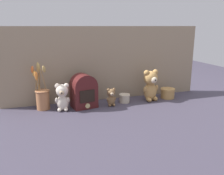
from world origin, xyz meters
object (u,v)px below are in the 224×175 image
(flower_vase, at_px, (42,96))
(vintage_radio, at_px, (84,91))
(decorative_tin_tall, at_px, (168,93))
(decorative_tin_short, at_px, (124,98))
(teddy_bear_small, at_px, (111,97))
(teddy_bear_medium, at_px, (62,96))
(teddy_bear_large, at_px, (151,85))

(flower_vase, xyz_separation_m, vintage_radio, (0.28, -0.04, 0.02))
(flower_vase, bearing_deg, decorative_tin_tall, -2.02)
(decorative_tin_short, bearing_deg, vintage_radio, -177.89)
(teddy_bear_small, distance_m, vintage_radio, 0.20)
(teddy_bear_small, bearing_deg, teddy_bear_medium, 178.46)
(teddy_bear_large, xyz_separation_m, teddy_bear_medium, (-0.67, -0.02, -0.03))
(teddy_bear_medium, xyz_separation_m, decorative_tin_tall, (0.84, 0.03, -0.06))
(teddy_bear_small, relative_size, decorative_tin_tall, 1.17)
(decorative_tin_tall, relative_size, decorative_tin_short, 1.37)
(teddy_bear_medium, height_order, decorative_tin_tall, teddy_bear_medium)
(teddy_bear_large, xyz_separation_m, flower_vase, (-0.80, 0.05, -0.03))
(teddy_bear_large, bearing_deg, vintage_radio, 179.51)
(vintage_radio, bearing_deg, decorative_tin_tall, 0.86)
(teddy_bear_small, xyz_separation_m, decorative_tin_tall, (0.49, 0.04, -0.03))
(teddy_bear_large, height_order, teddy_bear_medium, teddy_bear_large)
(vintage_radio, height_order, decorative_tin_tall, vintage_radio)
(vintage_radio, xyz_separation_m, decorative_tin_tall, (0.68, 0.01, -0.08))
(decorative_tin_short, bearing_deg, flower_vase, 176.85)
(teddy_bear_medium, distance_m, flower_vase, 0.15)
(teddy_bear_small, xyz_separation_m, vintage_radio, (-0.19, 0.03, 0.05))
(flower_vase, xyz_separation_m, decorative_tin_short, (0.60, -0.03, -0.06))
(teddy_bear_large, height_order, teddy_bear_small, teddy_bear_large)
(vintage_radio, distance_m, decorative_tin_short, 0.33)
(teddy_bear_small, distance_m, flower_vase, 0.48)
(teddy_bear_large, distance_m, vintage_radio, 0.52)
(decorative_tin_tall, bearing_deg, teddy_bear_medium, -177.67)
(teddy_bear_medium, relative_size, vintage_radio, 0.79)
(flower_vase, bearing_deg, teddy_bear_medium, -27.76)
(teddy_bear_large, bearing_deg, decorative_tin_short, 175.59)
(teddy_bear_medium, relative_size, teddy_bear_small, 1.44)
(teddy_bear_large, distance_m, decorative_tin_short, 0.23)
(flower_vase, distance_m, vintage_radio, 0.29)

